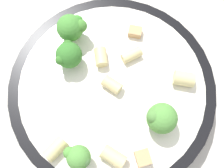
# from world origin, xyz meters

# --- Properties ---
(ground_plane) EXTENTS (2.00, 2.00, 0.00)m
(ground_plane) POSITION_xyz_m (0.00, 0.00, 0.00)
(ground_plane) COLOR beige
(pasta_bowl) EXTENTS (0.26, 0.26, 0.03)m
(pasta_bowl) POSITION_xyz_m (0.00, 0.00, 0.02)
(pasta_bowl) COLOR black
(pasta_bowl) RESTS_ON ground_plane
(broccoli_floret_0) EXTENTS (0.03, 0.03, 0.04)m
(broccoli_floret_0) POSITION_xyz_m (-0.00, -0.10, 0.05)
(broccoli_floret_0) COLOR #84AD60
(broccoli_floret_0) RESTS_ON pasta_bowl
(broccoli_floret_1) EXTENTS (0.03, 0.03, 0.04)m
(broccoli_floret_1) POSITION_xyz_m (-0.06, 0.01, 0.05)
(broccoli_floret_1) COLOR #84AD60
(broccoli_floret_1) RESTS_ON pasta_bowl
(broccoli_floret_2) EXTENTS (0.04, 0.04, 0.04)m
(broccoli_floret_2) POSITION_xyz_m (-0.07, 0.05, 0.05)
(broccoli_floret_2) COLOR #9EC175
(broccoli_floret_2) RESTS_ON pasta_bowl
(broccoli_floret_3) EXTENTS (0.04, 0.04, 0.04)m
(broccoli_floret_3) POSITION_xyz_m (0.07, -0.02, 0.05)
(broccoli_floret_3) COLOR #84AD60
(broccoli_floret_3) RESTS_ON pasta_bowl
(rigatoni_0) EXTENTS (0.03, 0.03, 0.01)m
(rigatoni_0) POSITION_xyz_m (0.01, 0.05, 0.04)
(rigatoni_0) COLOR beige
(rigatoni_0) RESTS_ON pasta_bowl
(rigatoni_1) EXTENTS (0.03, 0.02, 0.01)m
(rigatoni_1) POSITION_xyz_m (-0.00, -0.00, 0.04)
(rigatoni_1) COLOR beige
(rigatoni_1) RESTS_ON pasta_bowl
(rigatoni_2) EXTENTS (0.03, 0.03, 0.02)m
(rigatoni_2) POSITION_xyz_m (-0.03, 0.03, 0.04)
(rigatoni_2) COLOR beige
(rigatoni_2) RESTS_ON pasta_bowl
(rigatoni_3) EXTENTS (0.02, 0.03, 0.02)m
(rigatoni_3) POSITION_xyz_m (-0.03, -0.10, 0.04)
(rigatoni_3) COLOR beige
(rigatoni_3) RESTS_ON pasta_bowl
(rigatoni_4) EXTENTS (0.03, 0.02, 0.02)m
(rigatoni_4) POSITION_xyz_m (0.03, -0.08, 0.04)
(rigatoni_4) COLOR beige
(rigatoni_4) RESTS_ON pasta_bowl
(rigatoni_5) EXTENTS (0.03, 0.02, 0.02)m
(rigatoni_5) POSITION_xyz_m (0.08, 0.04, 0.04)
(rigatoni_5) COLOR beige
(rigatoni_5) RESTS_ON pasta_bowl
(chicken_chunk_0) EXTENTS (0.02, 0.02, 0.01)m
(chicken_chunk_0) POSITION_xyz_m (0.07, -0.07, 0.04)
(chicken_chunk_0) COLOR tan
(chicken_chunk_0) RESTS_ON pasta_bowl
(chicken_chunk_1) EXTENTS (0.02, 0.02, 0.01)m
(chicken_chunk_1) POSITION_xyz_m (0.00, 0.08, 0.04)
(chicken_chunk_1) COLOR tan
(chicken_chunk_1) RESTS_ON pasta_bowl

